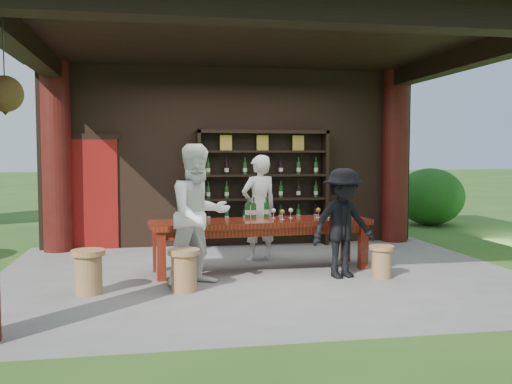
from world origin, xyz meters
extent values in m
plane|color=#2D5119|center=(0.00, 0.00, 0.00)|extent=(90.00, 90.00, 0.00)
cube|color=slate|center=(0.00, 0.00, -0.05)|extent=(7.40, 5.90, 0.10)
cube|color=black|center=(0.00, 2.75, 1.65)|extent=(7.00, 0.18, 3.30)
cube|color=maroon|center=(-2.60, 2.65, 1.00)|extent=(0.95, 0.06, 2.00)
cylinder|color=#380C0A|center=(-3.15, 2.55, 1.65)|extent=(0.50, 0.50, 3.30)
cylinder|color=#380C0A|center=(3.15, 2.55, 1.65)|extent=(0.50, 0.50, 3.30)
cube|color=black|center=(0.00, -2.40, 3.15)|extent=(6.70, 0.35, 0.35)
cube|color=black|center=(-3.15, 0.00, 3.15)|extent=(0.30, 5.20, 0.30)
cube|color=black|center=(3.15, 0.00, 3.15)|extent=(0.30, 5.20, 0.30)
cube|color=black|center=(0.00, 0.00, 3.40)|extent=(7.50, 6.00, 0.20)
cylinder|color=black|center=(-2.85, -2.20, 2.62)|extent=(0.01, 0.01, 0.75)
cone|color=black|center=(-2.85, -2.20, 2.17)|extent=(0.32, 0.32, 0.18)
sphere|color=#1E5919|center=(-2.85, -2.20, 2.28)|extent=(0.34, 0.34, 0.34)
cube|color=#541B0C|center=(0.05, 0.28, 0.71)|extent=(3.28, 1.10, 0.08)
cube|color=#541B0C|center=(0.05, 0.28, 0.61)|extent=(3.07, 0.93, 0.12)
cube|color=#541B0C|center=(-1.40, -0.16, 0.34)|extent=(0.13, 0.13, 0.67)
cube|color=#541B0C|center=(1.56, 0.10, 0.34)|extent=(0.13, 0.13, 0.67)
cube|color=#541B0C|center=(-1.46, 0.47, 0.34)|extent=(0.13, 0.13, 0.67)
cube|color=#541B0C|center=(1.51, 0.72, 0.34)|extent=(0.13, 0.13, 0.67)
cylinder|color=olive|center=(-1.13, -0.81, 0.23)|extent=(0.32, 0.32, 0.47)
cylinder|color=olive|center=(-1.13, -0.81, 0.50)|extent=(0.40, 0.40, 0.06)
cylinder|color=olive|center=(1.60, -0.53, 0.20)|extent=(0.27, 0.27, 0.39)
cylinder|color=olive|center=(1.60, -0.53, 0.42)|extent=(0.34, 0.34, 0.05)
cylinder|color=olive|center=(-2.29, -0.73, 0.24)|extent=(0.33, 0.33, 0.48)
cylinder|color=olive|center=(-2.29, -0.73, 0.51)|extent=(0.42, 0.42, 0.07)
imported|color=silver|center=(0.17, 1.08, 0.85)|extent=(0.72, 0.59, 1.69)
imported|color=white|center=(-0.92, -0.47, 0.92)|extent=(1.11, 1.01, 1.85)
imported|color=black|center=(1.08, -0.39, 0.76)|extent=(1.10, 0.80, 1.52)
cube|color=#BF6672|center=(-0.96, 0.21, 0.82)|extent=(0.27, 0.20, 0.14)
ellipsoid|color=#194C14|center=(5.02, 4.73, 0.58)|extent=(1.60, 1.60, 1.36)
camera|label=1|loc=(-1.51, -7.88, 1.74)|focal=40.00mm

